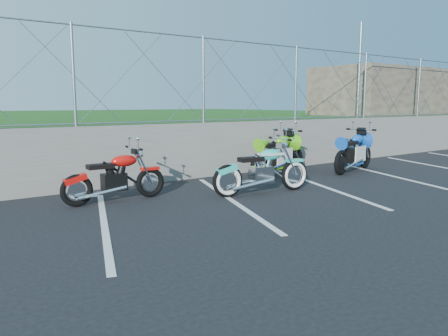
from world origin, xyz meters
TOP-DOWN VIEW (x-y plane):
  - ground at (0.00, 0.00)m, footprint 90.00×90.00m
  - retaining_wall at (0.00, 3.50)m, footprint 30.00×0.22m
  - grass_field at (0.00, 13.50)m, footprint 30.00×20.00m
  - stone_building at (10.50, 5.50)m, footprint 5.00×3.00m
  - chain_link_fence at (0.00, 3.50)m, footprint 28.00×0.03m
  - sign_pole at (7.20, 3.90)m, footprint 0.08×0.08m
  - parking_lines at (1.20, 1.00)m, footprint 18.29×4.31m
  - cruiser_turquoise at (0.88, 1.16)m, footprint 2.16×0.68m
  - naked_orange at (-1.74, 2.13)m, footprint 1.93×0.66m
  - sportbike_green at (2.61, 2.61)m, footprint 2.10×0.74m
  - sportbike_blue at (4.62, 1.94)m, footprint 2.05×0.78m

SIDE VIEW (x-z plane):
  - ground at x=0.00m, z-range 0.00..0.00m
  - parking_lines at x=1.20m, z-range 0.00..0.01m
  - naked_orange at x=-1.74m, z-range -0.07..0.89m
  - cruiser_turquoise at x=0.88m, z-range -0.11..0.97m
  - sportbike_blue at x=4.62m, z-range -0.07..1.01m
  - sportbike_green at x=2.61m, z-range -0.08..1.02m
  - retaining_wall at x=0.00m, z-range 0.00..1.30m
  - grass_field at x=0.00m, z-range 0.00..1.30m
  - stone_building at x=10.50m, z-range 1.30..3.10m
  - chain_link_fence at x=0.00m, z-range 1.30..3.30m
  - sign_pole at x=7.20m, z-range 1.30..4.30m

